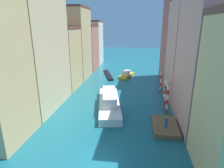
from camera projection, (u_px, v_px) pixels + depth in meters
ground_plane at (121, 86)px, 42.17m from camera, size 154.00×154.00×0.00m
building_left_1 at (30, 40)px, 28.93m from camera, size 7.95×12.12×21.52m
building_left_2 at (59, 58)px, 39.81m from camera, size 7.95×7.86×12.60m
building_left_3 at (72, 43)px, 47.38m from camera, size 7.95×9.07×17.18m
building_left_4 at (83, 47)px, 56.89m from camera, size 7.95×9.14×13.13m
building_left_5 at (90, 43)px, 64.77m from camera, size 7.95×7.91×14.44m
building_right_1 at (217, 51)px, 23.27m from camera, size 7.95×11.01×19.66m
building_right_2 at (192, 49)px, 34.09m from camera, size 7.95×10.61×17.59m
building_right_3 at (181, 38)px, 43.61m from camera, size 7.95×10.14×20.15m
waterfront_dock at (165, 126)px, 24.74m from camera, size 3.14×5.24×0.63m
person_on_dock at (166, 122)px, 23.66m from camera, size 0.36×0.36×1.57m
mooring_pole_0 at (167, 98)px, 28.36m from camera, size 0.38×0.38×4.88m
mooring_pole_1 at (166, 92)px, 30.57m from camera, size 0.27×0.27×5.04m
mooring_pole_2 at (165, 90)px, 33.63m from camera, size 0.36×0.36×3.91m
mooring_pole_3 at (161, 82)px, 37.12m from camera, size 0.27×0.27×4.62m
vaporetto_white at (109, 102)px, 31.04m from camera, size 5.46×13.34×2.66m
gondola_black at (108, 75)px, 51.04m from camera, size 4.26×10.50×0.41m
motorboat_0 at (127, 75)px, 49.84m from camera, size 4.06×6.57×1.64m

